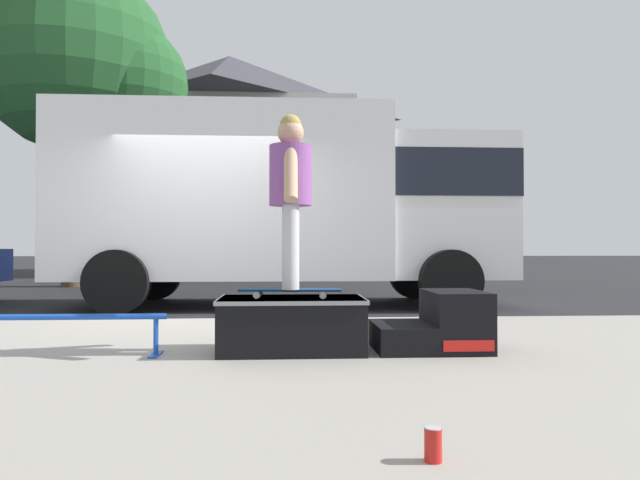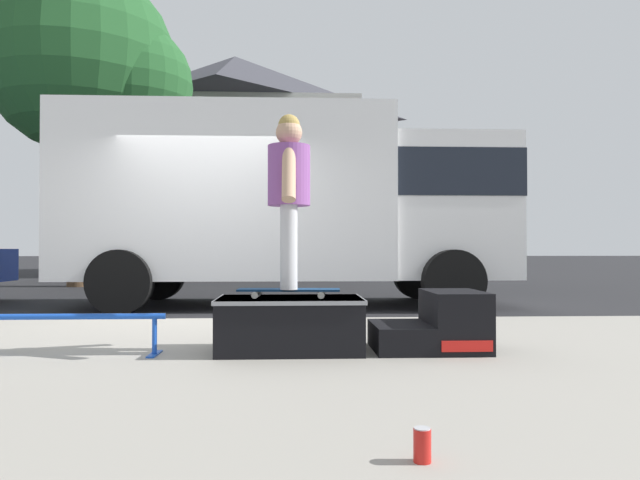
% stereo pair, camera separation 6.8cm
% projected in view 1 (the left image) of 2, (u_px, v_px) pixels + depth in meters
% --- Properties ---
extents(ground_plane, '(140.00, 140.00, 0.00)m').
position_uv_depth(ground_plane, '(191.00, 324.00, 7.04)').
color(ground_plane, black).
extents(sidewalk_slab, '(50.00, 5.00, 0.12)m').
position_uv_depth(sidewalk_slab, '(121.00, 370.00, 4.05)').
color(sidewalk_slab, gray).
rests_on(sidewalk_slab, ground).
extents(skate_box, '(1.11, 0.69, 0.41)m').
position_uv_depth(skate_box, '(292.00, 323.00, 4.45)').
color(skate_box, black).
rests_on(skate_box, sidewalk_slab).
extents(kicker_ramp, '(0.85, 0.66, 0.46)m').
position_uv_depth(kicker_ramp, '(439.00, 325.00, 4.52)').
color(kicker_ramp, black).
rests_on(kicker_ramp, sidewalk_slab).
extents(grind_rail, '(1.39, 0.28, 0.31)m').
position_uv_depth(grind_rail, '(71.00, 325.00, 4.25)').
color(grind_rail, blue).
rests_on(grind_rail, sidewalk_slab).
extents(skateboard, '(0.79, 0.25, 0.07)m').
position_uv_depth(skateboard, '(290.00, 290.00, 4.44)').
color(skateboard, navy).
rests_on(skateboard, skate_box).
extents(skater_kid, '(0.33, 0.69, 1.34)m').
position_uv_depth(skater_kid, '(291.00, 186.00, 4.45)').
color(skater_kid, silver).
rests_on(skater_kid, skateboard).
extents(soda_can, '(0.07, 0.07, 0.13)m').
position_uv_depth(soda_can, '(433.00, 445.00, 2.14)').
color(soda_can, red).
rests_on(soda_can, sidewalk_slab).
extents(box_truck, '(6.91, 2.63, 3.05)m').
position_uv_depth(box_truck, '(288.00, 200.00, 9.33)').
color(box_truck, white).
rests_on(box_truck, ground).
extents(street_tree_main, '(4.98, 4.53, 7.77)m').
position_uv_depth(street_tree_main, '(86.00, 66.00, 14.06)').
color(street_tree_main, brown).
rests_on(street_tree_main, ground).
extents(house_behind, '(9.54, 8.23, 8.40)m').
position_uv_depth(house_behind, '(229.00, 163.00, 22.29)').
color(house_behind, silver).
rests_on(house_behind, ground).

